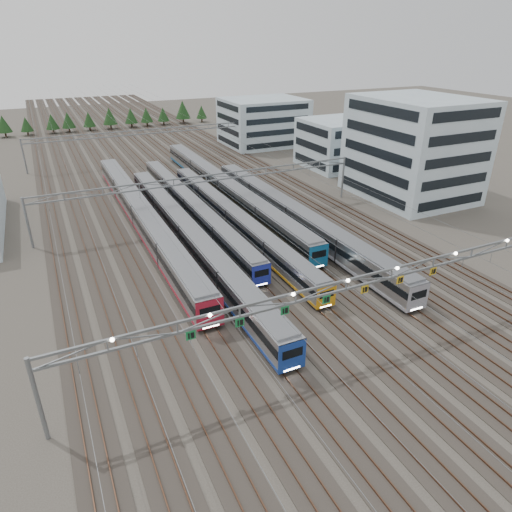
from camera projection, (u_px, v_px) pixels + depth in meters
name	position (u px, v px, depth m)	size (l,w,h in m)	color
ground	(340.00, 346.00, 47.17)	(400.00, 400.00, 0.00)	#47423A
track_bed	(135.00, 144.00, 127.81)	(54.00, 260.00, 5.42)	#2D2823
train_a	(142.00, 215.00, 74.77)	(3.16, 65.37, 4.12)	black
train_b	(189.00, 236.00, 67.62)	(2.92, 62.76, 3.81)	black
train_c	(192.00, 207.00, 79.58)	(2.64, 56.23, 3.43)	black
train_d	(233.00, 218.00, 74.69)	(2.60, 55.41, 3.38)	black
train_e	(225.00, 188.00, 88.35)	(3.01, 67.52, 3.92)	black
train_f	(294.00, 216.00, 74.70)	(2.99, 57.23, 3.90)	black
gantry_near	(346.00, 287.00, 43.95)	(56.36, 0.61, 8.08)	gray
gantry_mid	(206.00, 184.00, 76.89)	(56.36, 0.36, 8.00)	gray
gantry_far	(145.00, 136.00, 113.48)	(56.36, 0.36, 8.00)	gray
depot_bldg_south	(413.00, 148.00, 87.25)	(18.00, 22.00, 18.79)	#ABBFCC
depot_bldg_mid	(336.00, 144.00, 109.01)	(14.00, 16.00, 11.04)	#ABBFCC
depot_bldg_north	(263.00, 122.00, 131.12)	(22.00, 18.00, 12.81)	#ABBFCC
treeline	(91.00, 117.00, 151.26)	(81.20, 5.60, 7.02)	#332114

